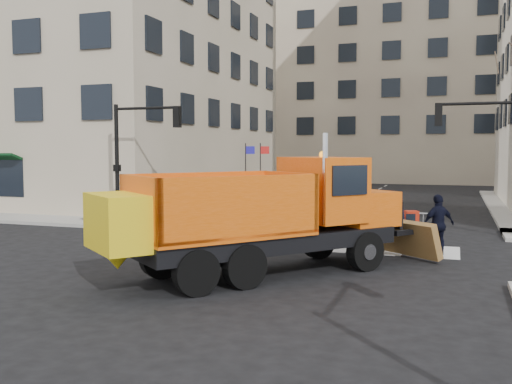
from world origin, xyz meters
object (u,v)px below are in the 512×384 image
(plow_truck, at_px, (259,213))
(newspaper_box, at_px, (411,226))
(cop_b, at_px, (357,223))
(cop_c, at_px, (438,225))
(worker, at_px, (126,198))
(cop_a, at_px, (396,224))

(plow_truck, xyz_separation_m, newspaper_box, (3.54, 6.32, -1.02))
(plow_truck, relative_size, cop_b, 5.35)
(plow_truck, distance_m, cop_b, 5.44)
(cop_c, distance_m, worker, 14.98)
(cop_a, bearing_deg, cop_b, -9.91)
(cop_b, xyz_separation_m, newspaper_box, (1.70, 1.27, -0.18))
(plow_truck, distance_m, worker, 13.40)
(plow_truck, distance_m, newspaper_box, 7.31)
(cop_a, distance_m, cop_b, 1.31)
(newspaper_box, bearing_deg, cop_a, -130.12)
(plow_truck, xyz_separation_m, cop_b, (1.84, 5.05, -0.84))
(plow_truck, relative_size, cop_c, 4.77)
(cop_a, relative_size, cop_b, 1.05)
(plow_truck, bearing_deg, worker, 86.31)
(cop_b, xyz_separation_m, cop_c, (2.66, -0.21, 0.11))
(plow_truck, distance_m, cop_c, 6.65)
(plow_truck, relative_size, cop_a, 5.10)
(worker, bearing_deg, cop_a, -13.23)
(cop_c, bearing_deg, cop_a, -47.12)
(plow_truck, height_order, worker, plow_truck)
(plow_truck, bearing_deg, cop_a, 6.94)
(cop_b, bearing_deg, cop_a, -157.15)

